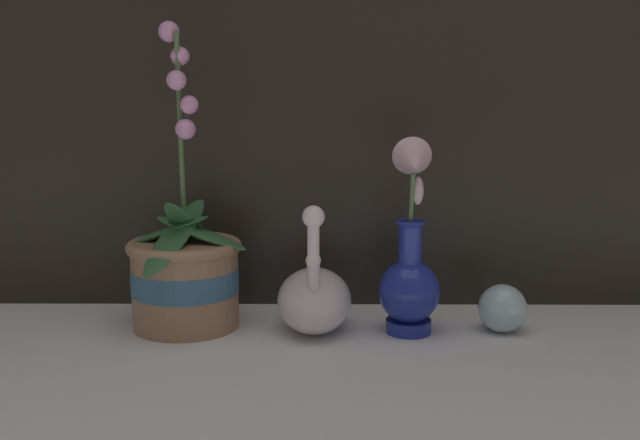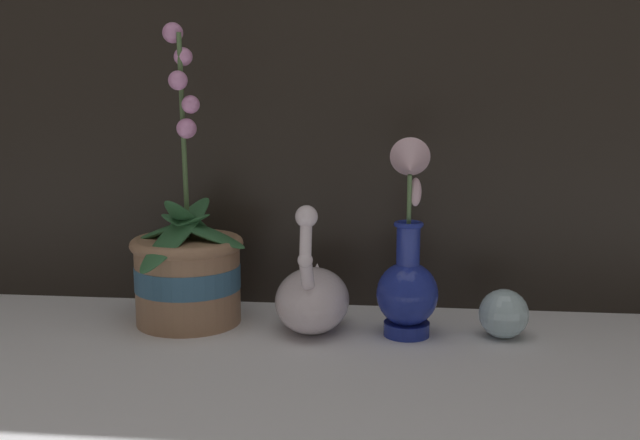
# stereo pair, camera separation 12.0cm
# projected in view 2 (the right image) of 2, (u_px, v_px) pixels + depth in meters

# --- Properties ---
(ground_plane) EXTENTS (2.80, 2.80, 0.00)m
(ground_plane) POSITION_uv_depth(u_px,v_px,m) (316.00, 353.00, 1.10)
(ground_plane) COLOR white
(orchid_potted_plant) EXTENTS (0.22, 0.27, 0.49)m
(orchid_potted_plant) POSITION_uv_depth(u_px,v_px,m) (188.00, 268.00, 1.24)
(orchid_potted_plant) COLOR #9E7556
(orchid_potted_plant) RESTS_ON ground_plane
(swan_figurine) EXTENTS (0.12, 0.20, 0.22)m
(swan_figurine) POSITION_uv_depth(u_px,v_px,m) (312.00, 296.00, 1.20)
(swan_figurine) COLOR white
(swan_figurine) RESTS_ON ground_plane
(blue_vase) EXTENTS (0.10, 0.11, 0.31)m
(blue_vase) POSITION_uv_depth(u_px,v_px,m) (408.00, 271.00, 1.16)
(blue_vase) COLOR navy
(blue_vase) RESTS_ON ground_plane
(glass_sphere) EXTENTS (0.08, 0.08, 0.08)m
(glass_sphere) POSITION_uv_depth(u_px,v_px,m) (504.00, 314.00, 1.17)
(glass_sphere) COLOR silver
(glass_sphere) RESTS_ON ground_plane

